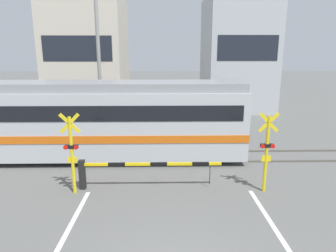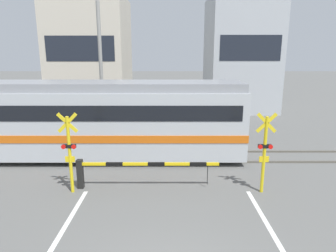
% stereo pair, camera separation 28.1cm
% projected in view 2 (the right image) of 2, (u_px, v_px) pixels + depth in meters
% --- Properties ---
extents(rail_track_near, '(50.00, 0.10, 0.08)m').
position_uv_depth(rail_track_near, '(168.00, 162.00, 13.07)').
color(rail_track_near, '#5B564C').
rests_on(rail_track_near, ground_plane).
extents(rail_track_far, '(50.00, 0.10, 0.08)m').
position_uv_depth(rail_track_far, '(168.00, 151.00, 14.46)').
color(rail_track_far, '#5B564C').
rests_on(rail_track_far, ground_plane).
extents(commuter_train, '(14.74, 2.70, 3.46)m').
position_uv_depth(commuter_train, '(78.00, 118.00, 13.36)').
color(commuter_train, '#B7BCC1').
rests_on(commuter_train, ground_plane).
extents(crossing_barrier_near, '(4.96, 0.20, 1.05)m').
position_uv_depth(crossing_barrier_near, '(123.00, 168.00, 10.45)').
color(crossing_barrier_near, black).
rests_on(crossing_barrier_near, ground_plane).
extents(crossing_barrier_far, '(4.96, 0.20, 1.05)m').
position_uv_depth(crossing_barrier_far, '(197.00, 128.00, 16.24)').
color(crossing_barrier_far, black).
rests_on(crossing_barrier_far, ground_plane).
extents(crossing_signal_left, '(0.68, 0.15, 2.78)m').
position_uv_depth(crossing_signal_left, '(70.00, 150.00, 9.96)').
color(crossing_signal_left, yellow).
rests_on(crossing_signal_left, ground_plane).
extents(crossing_signal_right, '(0.68, 0.15, 2.78)m').
position_uv_depth(crossing_signal_right, '(265.00, 150.00, 9.94)').
color(crossing_signal_right, yellow).
rests_on(crossing_signal_right, ground_plane).
extents(pedestrian, '(0.38, 0.22, 1.66)m').
position_uv_depth(pedestrian, '(161.00, 113.00, 19.04)').
color(pedestrian, '#33384C').
rests_on(pedestrian, ground_plane).
extents(building_left_of_street, '(6.03, 6.57, 9.13)m').
position_uv_depth(building_left_of_street, '(92.00, 55.00, 25.19)').
color(building_left_of_street, beige).
rests_on(building_left_of_street, ground_plane).
extents(building_right_of_street, '(5.35, 6.57, 9.20)m').
position_uv_depth(building_right_of_street, '(241.00, 54.00, 25.15)').
color(building_right_of_street, '#B2B7BC').
rests_on(building_right_of_street, ground_plane).
extents(utility_pole_streetside, '(0.22, 0.22, 7.60)m').
position_uv_depth(utility_pole_streetside, '(102.00, 68.00, 17.97)').
color(utility_pole_streetside, gray).
rests_on(utility_pole_streetside, ground_plane).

